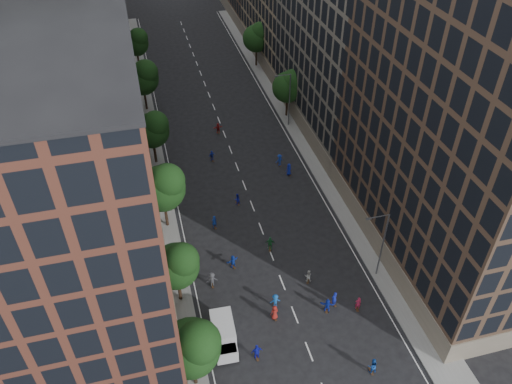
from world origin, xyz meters
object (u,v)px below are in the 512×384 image
streetlamp_near (381,242)px  skater_2 (372,366)px  streetlamp_far (288,97)px  skater_1 (334,299)px  skater_0 (214,326)px  cargo_van (224,335)px

streetlamp_near → skater_2: size_ratio=4.85×
streetlamp_far → skater_2: streetlamp_far is taller
streetlamp_far → skater_1: bearing=-99.5°
streetlamp_far → streetlamp_near: bearing=-90.0°
skater_0 → skater_1: (12.88, 0.14, 0.05)m
cargo_van → skater_2: size_ratio=2.67×
streetlamp_far → skater_0: 40.78m
skater_0 → skater_1: 12.88m
streetlamp_near → skater_0: size_ratio=5.18×
skater_0 → skater_1: size_ratio=0.94×
streetlamp_far → skater_1: size_ratio=4.89×
skater_1 → streetlamp_far: bearing=-118.6°
streetlamp_far → skater_1: streetlamp_far is taller
streetlamp_near → skater_1: streetlamp_near is taller
skater_0 → skater_2: skater_2 is taller
streetlamp_near → cargo_van: streetlamp_near is taller
streetlamp_near → skater_2: bearing=-116.4°
streetlamp_near → skater_0: 19.57m
cargo_van → skater_1: bearing=11.0°
cargo_van → streetlamp_far: bearing=67.0°
cargo_van → skater_1: (12.17, 1.73, -0.45)m
streetlamp_far → skater_1: 36.50m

